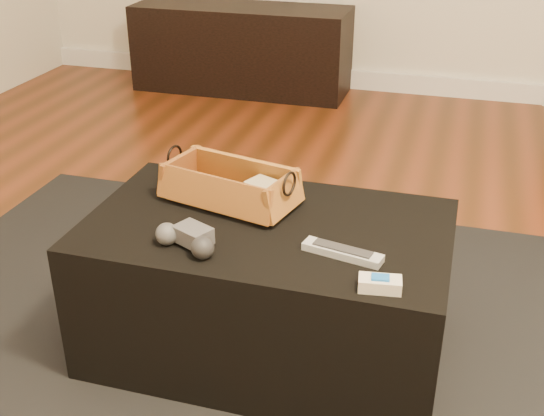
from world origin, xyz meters
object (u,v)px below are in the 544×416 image
(ottoman, at_px, (267,287))
(cream_gadget, at_px, (380,284))
(media_cabinet, at_px, (242,49))
(tv_remote, at_px, (222,195))
(game_controller, at_px, (188,238))
(silver_remote, at_px, (342,252))
(wicker_basket, at_px, (230,187))

(ottoman, height_order, cream_gadget, cream_gadget)
(media_cabinet, height_order, tv_remote, media_cabinet)
(tv_remote, relative_size, game_controller, 1.09)
(tv_remote, bearing_deg, silver_remote, -19.34)
(game_controller, height_order, cream_gadget, game_controller)
(ottoman, distance_m, tv_remote, 0.30)
(media_cabinet, bearing_deg, ottoman, -69.85)
(media_cabinet, bearing_deg, silver_remote, -66.25)
(media_cabinet, xyz_separation_m, game_controller, (0.76, -2.69, 0.20))
(ottoman, bearing_deg, game_controller, -129.60)
(ottoman, bearing_deg, silver_remote, -25.86)
(wicker_basket, distance_m, cream_gadget, 0.59)
(ottoman, distance_m, wicker_basket, 0.31)
(ottoman, relative_size, wicker_basket, 2.34)
(media_cabinet, distance_m, game_controller, 2.80)
(silver_remote, distance_m, cream_gadget, 0.17)
(wicker_basket, bearing_deg, cream_gadget, -34.78)
(tv_remote, height_order, wicker_basket, wicker_basket)
(silver_remote, xyz_separation_m, cream_gadget, (0.11, -0.13, 0.01))
(silver_remote, bearing_deg, cream_gadget, -48.45)
(media_cabinet, bearing_deg, wicker_basket, -72.11)
(wicker_basket, xyz_separation_m, silver_remote, (0.37, -0.21, -0.04))
(ottoman, distance_m, cream_gadget, 0.48)
(media_cabinet, height_order, cream_gadget, media_cabinet)
(ottoman, bearing_deg, tv_remote, 151.63)
(silver_remote, height_order, cream_gadget, cream_gadget)
(tv_remote, bearing_deg, ottoman, -20.80)
(ottoman, height_order, game_controller, game_controller)
(media_cabinet, height_order, wicker_basket, wicker_basket)
(wicker_basket, relative_size, cream_gadget, 4.07)
(tv_remote, xyz_separation_m, silver_remote, (0.40, -0.20, -0.01))
(silver_remote, bearing_deg, tv_remote, 153.09)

